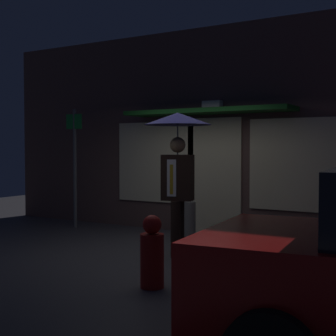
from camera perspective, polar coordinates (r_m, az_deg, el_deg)
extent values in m
plane|color=#423F44|center=(7.55, -1.99, -10.19)|extent=(18.00, 18.00, 0.00)
cube|color=brown|center=(9.43, 5.81, 4.27)|extent=(10.08, 0.30, 3.91)
cube|color=beige|center=(9.29, 5.34, -0.98)|extent=(1.10, 0.04, 2.20)
cube|color=beige|center=(9.91, -1.50, 0.68)|extent=(1.76, 0.04, 1.60)
cube|color=beige|center=(8.71, 14.87, 0.37)|extent=(1.76, 0.04, 1.60)
cube|color=white|center=(9.24, 5.15, 7.38)|extent=(0.36, 0.16, 0.12)
cube|color=#144C19|center=(9.00, 4.45, 6.56)|extent=(3.20, 0.70, 0.08)
cylinder|color=black|center=(7.39, 0.89, -7.11)|extent=(0.15, 0.15, 0.85)
cylinder|color=black|center=(7.57, 1.34, -6.88)|extent=(0.15, 0.15, 0.85)
cube|color=black|center=(7.39, 1.12, -1.12)|extent=(0.50, 0.34, 0.69)
cube|color=silver|center=(7.30, 0.43, -1.16)|extent=(0.14, 0.05, 0.55)
cube|color=#B28C19|center=(7.30, 0.42, -1.32)|extent=(0.05, 0.03, 0.44)
sphere|color=tan|center=(7.38, 1.12, 2.69)|extent=(0.23, 0.23, 0.23)
cylinder|color=slate|center=(7.38, 1.12, 2.78)|extent=(0.02, 0.02, 0.94)
cone|color=#14144C|center=(7.39, 1.13, 5.71)|extent=(1.02, 1.02, 0.18)
cylinder|color=black|center=(4.91, 16.47, -13.32)|extent=(0.66, 0.28, 0.64)
cylinder|color=#595B60|center=(10.25, -10.71, -0.08)|extent=(0.07, 0.07, 2.42)
cube|color=#198C33|center=(10.24, -10.82, 5.30)|extent=(0.40, 0.02, 0.30)
cylinder|color=slate|center=(8.79, 2.56, -6.13)|extent=(0.20, 0.20, 0.68)
cylinder|color=#B2A899|center=(7.40, 18.10, -8.31)|extent=(0.27, 0.27, 0.57)
cylinder|color=#B21914|center=(5.87, -1.85, -10.67)|extent=(0.28, 0.28, 0.63)
sphere|color=#B21914|center=(5.79, -1.85, -6.55)|extent=(0.22, 0.22, 0.22)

